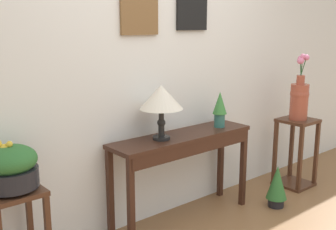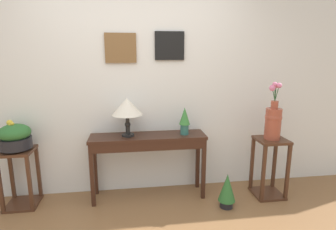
{
  "view_description": "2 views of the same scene",
  "coord_description": "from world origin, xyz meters",
  "px_view_note": "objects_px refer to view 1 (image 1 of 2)",
  "views": [
    {
      "loc": [
        -2.12,
        -1.22,
        1.67
      ],
      "look_at": [
        -0.03,
        1.26,
        0.96
      ],
      "focal_mm": 44.59,
      "sensor_mm": 36.0,
      "label": 1
    },
    {
      "loc": [
        -0.06,
        -1.78,
        1.69
      ],
      "look_at": [
        0.38,
        1.36,
        0.98
      ],
      "focal_mm": 29.44,
      "sensor_mm": 36.0,
      "label": 2
    }
  ],
  "objects_px": {
    "table_lamp": "(161,99)",
    "flower_vase_tall_right": "(299,97)",
    "pedestal_stand_right": "(296,153)",
    "planter_bowl_wide_left": "(10,167)",
    "potted_plant_floor": "(277,185)",
    "potted_plant_on_console": "(220,107)",
    "console_table": "(184,148)"
  },
  "relations": [
    {
      "from": "potted_plant_floor",
      "to": "potted_plant_on_console",
      "type": "bearing_deg",
      "value": 139.76
    },
    {
      "from": "potted_plant_on_console",
      "to": "planter_bowl_wide_left",
      "type": "bearing_deg",
      "value": 179.65
    },
    {
      "from": "console_table",
      "to": "pedestal_stand_right",
      "type": "height_order",
      "value": "console_table"
    },
    {
      "from": "pedestal_stand_right",
      "to": "table_lamp",
      "type": "bearing_deg",
      "value": 173.92
    },
    {
      "from": "planter_bowl_wide_left",
      "to": "flower_vase_tall_right",
      "type": "distance_m",
      "value": 2.87
    },
    {
      "from": "potted_plant_floor",
      "to": "pedestal_stand_right",
      "type": "bearing_deg",
      "value": 18.55
    },
    {
      "from": "flower_vase_tall_right",
      "to": "pedestal_stand_right",
      "type": "bearing_deg",
      "value": 40.59
    },
    {
      "from": "flower_vase_tall_right",
      "to": "potted_plant_floor",
      "type": "relative_size",
      "value": 1.67
    },
    {
      "from": "potted_plant_on_console",
      "to": "planter_bowl_wide_left",
      "type": "distance_m",
      "value": 1.86
    },
    {
      "from": "flower_vase_tall_right",
      "to": "potted_plant_floor",
      "type": "xyz_separation_m",
      "value": [
        -0.59,
        -0.2,
        -0.73
      ]
    },
    {
      "from": "table_lamp",
      "to": "flower_vase_tall_right",
      "type": "relative_size",
      "value": 0.66
    },
    {
      "from": "console_table",
      "to": "pedestal_stand_right",
      "type": "xyz_separation_m",
      "value": [
        1.43,
        -0.15,
        -0.29
      ]
    },
    {
      "from": "table_lamp",
      "to": "pedestal_stand_right",
      "type": "xyz_separation_m",
      "value": [
        1.66,
        -0.18,
        -0.74
      ]
    },
    {
      "from": "pedestal_stand_right",
      "to": "potted_plant_floor",
      "type": "bearing_deg",
      "value": -161.45
    },
    {
      "from": "table_lamp",
      "to": "potted_plant_on_console",
      "type": "relative_size",
      "value": 1.38
    },
    {
      "from": "planter_bowl_wide_left",
      "to": "pedestal_stand_right",
      "type": "height_order",
      "value": "planter_bowl_wide_left"
    },
    {
      "from": "potted_plant_on_console",
      "to": "potted_plant_floor",
      "type": "height_order",
      "value": "potted_plant_on_console"
    },
    {
      "from": "console_table",
      "to": "flower_vase_tall_right",
      "type": "bearing_deg",
      "value": -6.19
    },
    {
      "from": "potted_plant_floor",
      "to": "table_lamp",
      "type": "bearing_deg",
      "value": 160.71
    },
    {
      "from": "flower_vase_tall_right",
      "to": "planter_bowl_wide_left",
      "type": "bearing_deg",
      "value": 176.64
    },
    {
      "from": "potted_plant_floor",
      "to": "console_table",
      "type": "bearing_deg",
      "value": 157.32
    },
    {
      "from": "table_lamp",
      "to": "pedestal_stand_right",
      "type": "relative_size",
      "value": 0.61
    },
    {
      "from": "planter_bowl_wide_left",
      "to": "console_table",
      "type": "bearing_deg",
      "value": -0.51
    },
    {
      "from": "console_table",
      "to": "flower_vase_tall_right",
      "type": "height_order",
      "value": "flower_vase_tall_right"
    },
    {
      "from": "potted_plant_floor",
      "to": "flower_vase_tall_right",
      "type": "bearing_deg",
      "value": 18.51
    },
    {
      "from": "console_table",
      "to": "planter_bowl_wide_left",
      "type": "bearing_deg",
      "value": 179.49
    },
    {
      "from": "table_lamp",
      "to": "planter_bowl_wide_left",
      "type": "bearing_deg",
      "value": -179.54
    },
    {
      "from": "potted_plant_on_console",
      "to": "potted_plant_floor",
      "type": "relative_size",
      "value": 0.8
    },
    {
      "from": "table_lamp",
      "to": "potted_plant_on_console",
      "type": "bearing_deg",
      "value": -1.85
    },
    {
      "from": "potted_plant_on_console",
      "to": "flower_vase_tall_right",
      "type": "height_order",
      "value": "flower_vase_tall_right"
    },
    {
      "from": "potted_plant_on_console",
      "to": "pedestal_stand_right",
      "type": "xyz_separation_m",
      "value": [
        1.01,
        -0.16,
        -0.59
      ]
    },
    {
      "from": "table_lamp",
      "to": "potted_plant_floor",
      "type": "xyz_separation_m",
      "value": [
        1.07,
        -0.37,
        -0.88
      ]
    }
  ]
}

